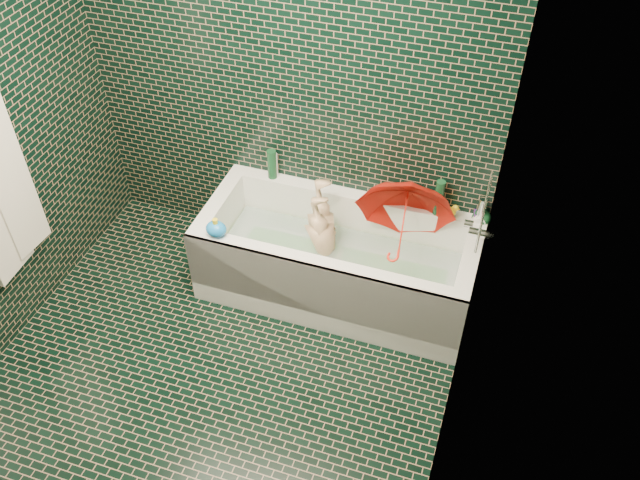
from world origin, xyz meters
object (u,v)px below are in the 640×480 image
(bathtub, at_px, (337,268))
(bath_toy, at_px, (216,229))
(rubber_duck, at_px, (450,211))
(child, at_px, (325,246))
(umbrella, at_px, (403,224))

(bathtub, bearing_deg, bath_toy, -155.98)
(rubber_duck, bearing_deg, child, -157.84)
(bathtub, height_order, child, bathtub)
(umbrella, distance_m, rubber_duck, 0.33)
(umbrella, bearing_deg, bathtub, -165.48)
(rubber_duck, bearing_deg, bathtub, -150.18)
(rubber_duck, bearing_deg, umbrella, -134.85)
(child, distance_m, bath_toy, 0.73)
(bath_toy, bearing_deg, rubber_duck, 20.53)
(umbrella, bearing_deg, child, -175.91)
(bath_toy, bearing_deg, bathtub, 18.74)
(bathtub, relative_size, rubber_duck, 16.11)
(child, height_order, bath_toy, bath_toy)
(umbrella, relative_size, rubber_duck, 5.42)
(bathtub, height_order, umbrella, umbrella)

